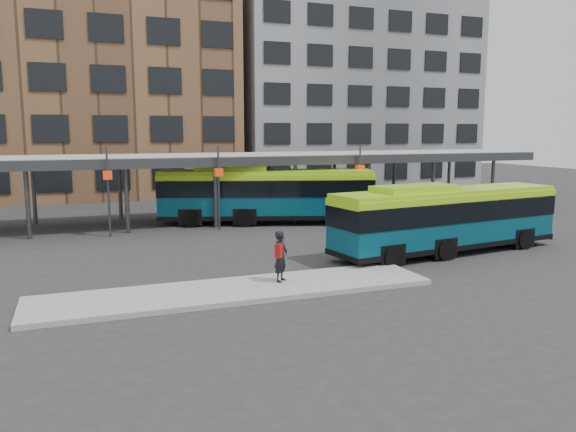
% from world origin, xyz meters
% --- Properties ---
extents(ground, '(120.00, 120.00, 0.00)m').
position_xyz_m(ground, '(0.00, 0.00, 0.00)').
color(ground, '#28282B').
rests_on(ground, ground).
extents(boarding_island, '(14.00, 3.00, 0.18)m').
position_xyz_m(boarding_island, '(-5.50, -3.00, 0.09)').
color(boarding_island, gray).
rests_on(boarding_island, ground).
extents(canopy, '(40.00, 6.53, 4.80)m').
position_xyz_m(canopy, '(-0.06, 12.87, 3.91)').
color(canopy, '#999B9E').
rests_on(canopy, ground).
extents(building_brick, '(26.00, 14.00, 22.00)m').
position_xyz_m(building_brick, '(-10.00, 32.00, 11.00)').
color(building_brick, brown).
rests_on(building_brick, ground).
extents(building_grey, '(24.00, 14.00, 20.00)m').
position_xyz_m(building_grey, '(16.00, 32.00, 10.00)').
color(building_grey, slate).
rests_on(building_grey, ground).
extents(bus_front, '(11.94, 4.03, 3.23)m').
position_xyz_m(bus_front, '(5.33, -0.08, 1.68)').
color(bus_front, '#073D4F').
rests_on(bus_front, ground).
extents(bus_rear, '(13.12, 6.63, 3.56)m').
position_xyz_m(bus_rear, '(0.22, 10.97, 1.85)').
color(bus_rear, '#073D4F').
rests_on(bus_rear, ground).
extents(pedestrian, '(0.79, 0.80, 1.87)m').
position_xyz_m(pedestrian, '(-3.76, -2.73, 1.13)').
color(pedestrian, black).
rests_on(pedestrian, boarding_island).
extents(bike_rack, '(5.57, 1.73, 1.02)m').
position_xyz_m(bike_rack, '(12.98, 12.01, 0.47)').
color(bike_rack, slate).
rests_on(bike_rack, ground).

